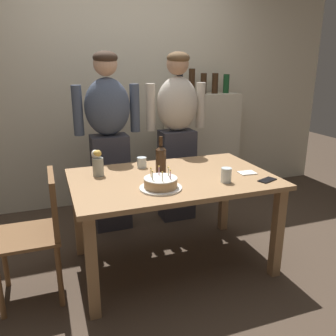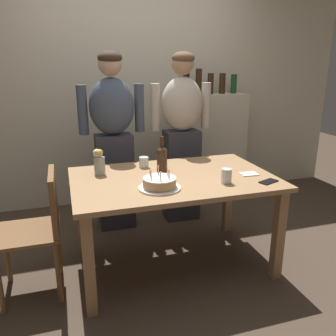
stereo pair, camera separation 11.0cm
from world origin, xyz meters
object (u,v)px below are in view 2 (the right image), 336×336
object	(u,v)px
water_glass_far	(144,162)
napkin_stack	(249,174)
wine_bottle	(162,159)
person_woman_cardigan	(182,135)
person_man_bearded	(113,140)
water_glass_near	(226,176)
cell_phone	(269,182)
birthday_cake	(160,184)
dining_chair	(41,223)
flower_vase	(99,161)

from	to	relation	value
water_glass_far	napkin_stack	xyz separation A→B (m)	(0.73, -0.42, -0.04)
wine_bottle	napkin_stack	xyz separation A→B (m)	(0.63, -0.22, -0.11)
napkin_stack	person_woman_cardigan	xyz separation A→B (m)	(-0.22, 0.94, 0.13)
water_glass_far	person_man_bearded	xyz separation A→B (m)	(-0.17, 0.51, 0.09)
water_glass_near	napkin_stack	world-z (taller)	water_glass_near
water_glass_far	person_woman_cardigan	distance (m)	0.73
person_woman_cardigan	water_glass_near	bearing A→B (deg)	88.12
water_glass_near	person_man_bearded	xyz separation A→B (m)	(-0.64, 1.06, 0.08)
water_glass_far	person_man_bearded	bearing A→B (deg)	107.99
wine_bottle	cell_phone	size ratio (longest dim) A/B	2.02
wine_bottle	person_man_bearded	bearing A→B (deg)	110.21
wine_bottle	person_man_bearded	size ratio (longest dim) A/B	0.18
birthday_cake	cell_phone	xyz separation A→B (m)	(0.78, -0.10, -0.03)
birthday_cake	person_man_bearded	distance (m)	1.05
napkin_stack	person_woman_cardigan	bearing A→B (deg)	103.16
water_glass_far	dining_chair	distance (m)	0.92
person_man_bearded	dining_chair	size ratio (longest dim) A/B	1.90
napkin_stack	water_glass_near	bearing A→B (deg)	-153.86
water_glass_near	flower_vase	distance (m)	0.96
water_glass_near	flower_vase	size ratio (longest dim) A/B	0.53
cell_phone	person_woman_cardigan	bearing A→B (deg)	81.59
water_glass_far	person_woman_cardigan	world-z (taller)	person_woman_cardigan
flower_vase	person_man_bearded	bearing A→B (deg)	71.48
person_woman_cardigan	water_glass_far	bearing A→B (deg)	45.44
flower_vase	cell_phone	bearing A→B (deg)	-25.13
cell_phone	dining_chair	world-z (taller)	dining_chair
water_glass_near	water_glass_far	distance (m)	0.72
water_glass_far	cell_phone	xyz separation A→B (m)	(0.77, -0.62, -0.04)
flower_vase	person_woman_cardigan	bearing A→B (deg)	34.54
wine_bottle	flower_vase	size ratio (longest dim) A/B	1.46
wine_bottle	flower_vase	distance (m)	0.48
birthday_cake	water_glass_far	world-z (taller)	birthday_cake
birthday_cake	water_glass_far	size ratio (longest dim) A/B	3.39
napkin_stack	birthday_cake	bearing A→B (deg)	-172.48
birthday_cake	person_man_bearded	world-z (taller)	person_man_bearded
water_glass_far	person_man_bearded	world-z (taller)	person_man_bearded
person_man_bearded	water_glass_near	bearing A→B (deg)	121.02
napkin_stack	dining_chair	size ratio (longest dim) A/B	0.15
person_woman_cardigan	dining_chair	world-z (taller)	person_woman_cardigan
cell_phone	person_woman_cardigan	xyz separation A→B (m)	(-0.26, 1.14, 0.13)
flower_vase	dining_chair	bearing A→B (deg)	-148.49
birthday_cake	napkin_stack	distance (m)	0.75
person_man_bearded	person_woman_cardigan	bearing A→B (deg)	-180.00
person_man_bearded	person_woman_cardigan	distance (m)	0.67
water_glass_near	cell_phone	xyz separation A→B (m)	(0.30, -0.07, -0.05)
water_glass_near	wine_bottle	bearing A→B (deg)	137.28
cell_phone	person_man_bearded	size ratio (longest dim) A/B	0.09
cell_phone	dining_chair	bearing A→B (deg)	149.00
birthday_cake	flower_vase	bearing A→B (deg)	129.40
birthday_cake	water_glass_near	world-z (taller)	birthday_cake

